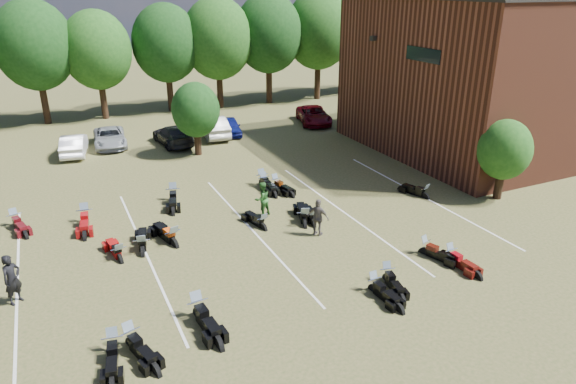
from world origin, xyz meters
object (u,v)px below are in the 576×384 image
person_black (12,279)px  motorcycle_0 (114,353)px  motorcycle_3 (374,291)px  motorcycle_14 (16,226)px  car_4 (230,126)px  person_green (262,199)px  person_grey (318,218)px  motorcycle_7 (120,261)px

person_black → motorcycle_0: (2.81, -4.41, -0.96)m
motorcycle_3 → motorcycle_14: size_ratio=0.92×
motorcycle_0 → motorcycle_3: motorcycle_0 is taller
car_4 → person_green: size_ratio=2.12×
motorcycle_14 → person_grey: bearing=-44.6°
person_black → motorcycle_3: 13.23m
person_grey → motorcycle_3: 5.16m
person_green → motorcycle_0: person_green is taller
motorcycle_3 → person_black: bearing=154.3°
motorcycle_3 → motorcycle_14: bearing=132.0°
person_green → motorcycle_3: bearing=82.6°
person_green → person_grey: person_grey is taller
car_4 → person_black: bearing=-117.5°
car_4 → motorcycle_3: 23.32m
person_black → person_grey: bearing=-40.0°
person_green → motorcycle_0: (-8.26, -7.64, -0.88)m
motorcycle_14 → motorcycle_0: bearing=-91.0°
motorcycle_3 → motorcycle_7: size_ratio=0.96×
car_4 → motorcycle_14: 18.46m
person_grey → motorcycle_14: (-12.69, 7.08, -0.89)m
person_grey → motorcycle_3: size_ratio=0.88×
person_green → motorcycle_7: (-7.20, -1.72, -0.88)m
motorcycle_3 → motorcycle_14: (-12.35, 12.15, 0.00)m
person_green → motorcycle_0: bearing=27.5°
car_4 → motorcycle_7: 19.86m
person_grey → motorcycle_0: 10.75m
person_green → motorcycle_3: person_green is taller
person_green → motorcycle_3: size_ratio=0.86×
person_green → motorcycle_0: 11.29m
motorcycle_0 → motorcycle_3: size_ratio=1.07×
car_4 → motorcycle_3: size_ratio=1.83×
car_4 → person_black: size_ratio=1.93×
motorcycle_7 → person_grey: bearing=161.6°
car_4 → person_black: person_black is taller
person_green → motorcycle_14: (-11.22, 3.92, -0.88)m
car_4 → motorcycle_7: (-10.76, -16.68, -0.64)m
person_black → person_green: (11.08, 3.22, -0.09)m
car_4 → motorcycle_3: car_4 is taller
car_4 → motorcycle_14: size_ratio=1.69×
person_green → motorcycle_3: 8.35m
person_grey → person_black: bearing=53.2°
person_black → person_green: 11.54m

